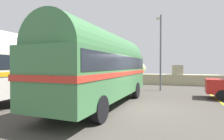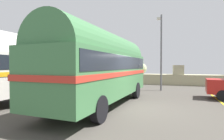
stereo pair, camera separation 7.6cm
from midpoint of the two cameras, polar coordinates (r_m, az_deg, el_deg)
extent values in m
cube|color=#44403A|center=(8.73, 7.67, -11.83)|extent=(32.00, 26.00, 0.02)
cube|color=tan|center=(20.26, 14.41, -2.84)|extent=(31.36, 1.80, 1.10)
sphere|color=tan|center=(24.36, -14.31, 0.59)|extent=(1.23, 1.23, 1.23)
cube|color=#9CB47E|center=(22.16, -4.55, 0.14)|extent=(0.94, 1.08, 0.90)
sphere|color=#A0A97B|center=(20.89, 9.36, 0.47)|extent=(1.20, 1.20, 1.20)
cube|color=tan|center=(19.74, 20.31, 0.04)|extent=(1.10, 0.95, 0.98)
cube|color=yellow|center=(12.23, 30.67, -8.14)|extent=(0.12, 4.40, 0.01)
cylinder|color=black|center=(11.95, -2.55, -5.88)|extent=(0.32, 0.97, 0.96)
cylinder|color=black|center=(11.23, 7.84, -6.35)|extent=(0.32, 0.97, 0.96)
cylinder|color=black|center=(7.57, -19.22, -10.14)|extent=(0.32, 0.97, 0.96)
cylinder|color=black|center=(6.38, -3.69, -12.22)|extent=(0.32, 0.97, 0.96)
cube|color=#3D7443|center=(9.04, -2.95, -1.35)|extent=(2.75, 8.49, 2.10)
cylinder|color=#3D7443|center=(9.05, -2.95, 5.30)|extent=(2.54, 8.15, 2.20)
cube|color=red|center=(9.04, -2.95, -1.02)|extent=(2.80, 8.58, 0.20)
cube|color=black|center=(9.03, -2.95, 2.31)|extent=(2.77, 8.16, 0.64)
cube|color=silver|center=(13.09, 4.89, -4.36)|extent=(2.28, 0.26, 0.28)
cylinder|color=black|center=(15.12, -18.20, -4.44)|extent=(0.29, 0.96, 0.96)
cylinder|color=black|center=(13.88, -10.95, -4.90)|extent=(0.29, 0.96, 0.96)
cylinder|color=black|center=(9.80, -26.76, -7.60)|extent=(0.29, 0.96, 0.96)
cube|color=silver|center=(12.34, -21.59, -0.74)|extent=(2.45, 8.41, 2.10)
cylinder|color=silver|center=(12.35, -21.63, 4.13)|extent=(2.25, 8.08, 2.20)
cube|color=orange|center=(12.34, -21.59, -0.50)|extent=(2.50, 8.50, 0.20)
cube|color=black|center=(12.34, -21.61, 1.94)|extent=(2.48, 8.08, 0.64)
cube|color=silver|center=(15.85, -11.33, -3.40)|extent=(2.28, 0.17, 0.28)
cylinder|color=black|center=(11.96, 31.68, -6.89)|extent=(0.64, 0.26, 0.62)
cylinder|color=black|center=(13.47, 30.87, -5.98)|extent=(0.64, 0.26, 0.62)
cylinder|color=#5B5B60|center=(14.98, 15.42, 5.23)|extent=(0.14, 0.14, 6.07)
cube|color=beige|center=(16.24, 14.93, 15.41)|extent=(0.44, 0.24, 0.18)
camera|label=1|loc=(0.04, -89.77, 0.01)|focal=28.96mm
camera|label=2|loc=(0.04, 90.23, -0.01)|focal=28.96mm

